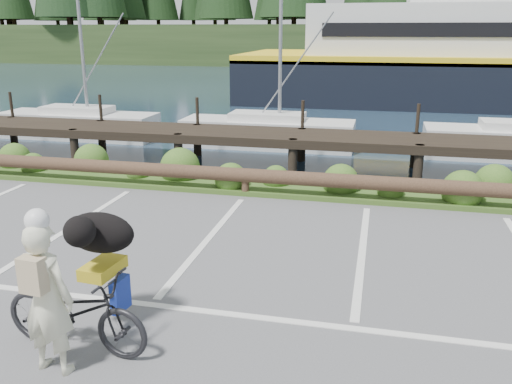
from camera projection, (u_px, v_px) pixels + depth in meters
ground at (164, 291)px, 7.43m from camera, size 72.00×72.00×0.00m
harbor_backdrop at (369, 53)px, 80.53m from camera, size 170.00×160.00×30.00m
vegetation_strip at (253, 184)px, 12.36m from camera, size 34.00×1.60×0.10m
log_rail at (245, 195)px, 11.72m from camera, size 32.00×0.30×0.60m
bicycle at (75, 311)px, 5.98m from camera, size 1.84×0.79×0.94m
cyclist at (47, 299)px, 5.50m from camera, size 0.64×0.45×1.65m
dog at (100, 233)px, 6.30m from camera, size 0.49×0.88×0.49m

